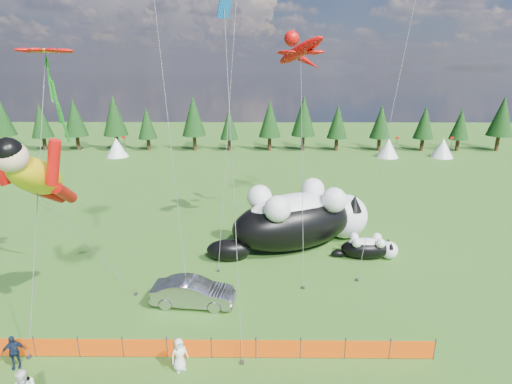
# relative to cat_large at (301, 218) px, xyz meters

# --- Properties ---
(ground) EXTENTS (160.00, 160.00, 0.00)m
(ground) POSITION_rel_cat_large_xyz_m (-6.16, -9.08, -2.20)
(ground) COLOR #0D3B0A
(ground) RESTS_ON ground
(safety_fence) EXTENTS (22.06, 0.06, 1.10)m
(safety_fence) POSITION_rel_cat_large_xyz_m (-6.16, -12.08, -1.69)
(safety_fence) COLOR #262626
(safety_fence) RESTS_ON ground
(tree_line) EXTENTS (90.00, 4.00, 8.00)m
(tree_line) POSITION_rel_cat_large_xyz_m (-6.16, 35.92, 1.80)
(tree_line) COLOR black
(tree_line) RESTS_ON ground
(festival_tents) EXTENTS (50.00, 3.20, 2.80)m
(festival_tents) POSITION_rel_cat_large_xyz_m (4.84, 30.92, -0.80)
(festival_tents) COLOR white
(festival_tents) RESTS_ON ground
(cat_large) EXTENTS (12.04, 8.13, 4.62)m
(cat_large) POSITION_rel_cat_large_xyz_m (0.00, 0.00, 0.00)
(cat_large) COLOR black
(cat_large) RESTS_ON ground
(cat_small) EXTENTS (4.54, 1.72, 1.64)m
(cat_small) POSITION_rel_cat_large_xyz_m (4.51, -1.96, -1.42)
(cat_small) COLOR black
(cat_small) RESTS_ON ground
(car) EXTENTS (4.69, 1.99, 1.50)m
(car) POSITION_rel_cat_large_xyz_m (-6.67, -7.80, -1.44)
(car) COLOR #A4A4A8
(car) RESTS_ON ground
(spectator_c) EXTENTS (1.04, 0.81, 1.59)m
(spectator_c) POSITION_rel_cat_large_xyz_m (-13.68, -12.75, -1.40)
(spectator_c) COLOR #141F38
(spectator_c) RESTS_ON ground
(spectator_e) EXTENTS (0.90, 0.84, 1.55)m
(spectator_e) POSITION_rel_cat_large_xyz_m (-6.46, -12.83, -1.42)
(spectator_e) COLOR white
(spectator_e) RESTS_ON ground
(superhero_kite) EXTENTS (5.55, 5.89, 10.76)m
(superhero_kite) POSITION_rel_cat_large_xyz_m (-13.06, -9.90, 5.73)
(superhero_kite) COLOR #DBC30B
(superhero_kite) RESTS_ON ground
(gecko_kite) EXTENTS (6.51, 12.35, 16.16)m
(gecko_kite) POSITION_rel_cat_large_xyz_m (-0.19, 2.54, 11.54)
(gecko_kite) COLOR red
(gecko_kite) RESTS_ON ground
(flower_kite) EXTENTS (3.52, 7.54, 14.42)m
(flower_kite) POSITION_rel_cat_large_xyz_m (-13.55, -6.51, 11.02)
(flower_kite) COLOR red
(flower_kite) RESTS_ON ground
(diamond_kite_c) EXTENTS (1.33, 3.93, 15.78)m
(diamond_kite_c) POSITION_rel_cat_large_xyz_m (-4.48, -9.12, 12.08)
(diamond_kite_c) COLOR blue
(diamond_kite_c) RESTS_ON ground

